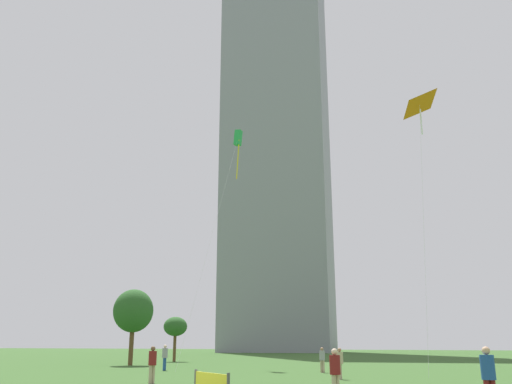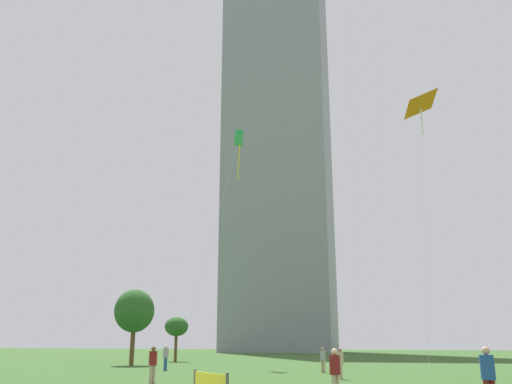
# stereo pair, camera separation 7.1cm
# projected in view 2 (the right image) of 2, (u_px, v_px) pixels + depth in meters

# --- Properties ---
(person_standing_0) EXTENTS (0.37, 0.37, 1.64)m
(person_standing_0) POSITION_uv_depth(u_px,v_px,m) (323.00, 358.00, 36.55)
(person_standing_0) COLOR tan
(person_standing_0) RESTS_ON ground
(person_standing_1) EXTENTS (0.40, 0.40, 1.80)m
(person_standing_1) POSITION_uv_depth(u_px,v_px,m) (166.00, 356.00, 39.35)
(person_standing_1) COLOR #1E478C
(person_standing_1) RESTS_ON ground
(person_standing_2) EXTENTS (0.40, 0.40, 1.79)m
(person_standing_2) POSITION_uv_depth(u_px,v_px,m) (153.00, 362.00, 26.98)
(person_standing_2) COLOR tan
(person_standing_2) RESTS_ON ground
(person_standing_3) EXTENTS (0.41, 0.41, 1.86)m
(person_standing_3) POSITION_uv_depth(u_px,v_px,m) (488.00, 374.00, 16.06)
(person_standing_3) COLOR maroon
(person_standing_3) RESTS_ON ground
(person_standing_4) EXTENTS (0.37, 0.37, 1.67)m
(person_standing_4) POSITION_uv_depth(u_px,v_px,m) (340.00, 361.00, 29.97)
(person_standing_4) COLOR tan
(person_standing_4) RESTS_ON ground
(person_standing_5) EXTENTS (0.39, 0.39, 1.76)m
(person_standing_5) POSITION_uv_depth(u_px,v_px,m) (335.00, 370.00, 19.44)
(person_standing_5) COLOR tan
(person_standing_5) RESTS_ON ground
(kite_flying_0) EXTENTS (2.79, 4.74, 18.79)m
(kite_flying_0) POSITION_uv_depth(u_px,v_px,m) (420.00, 106.00, 38.12)
(kite_flying_0) COLOR silver
(kite_flying_0) RESTS_ON ground
(kite_flying_3) EXTENTS (0.76, 11.77, 22.39)m
(kite_flying_3) POSITION_uv_depth(u_px,v_px,m) (239.00, 140.00, 53.44)
(kite_flying_3) COLOR silver
(kite_flying_3) RESTS_ON ground
(park_tree_0) EXTENTS (3.61, 3.61, 6.68)m
(park_tree_0) POSITION_uv_depth(u_px,v_px,m) (134.00, 311.00, 49.10)
(park_tree_0) COLOR brown
(park_tree_0) RESTS_ON ground
(park_tree_2) EXTENTS (2.52, 2.52, 4.63)m
(park_tree_2) POSITION_uv_depth(u_px,v_px,m) (177.00, 327.00, 57.99)
(park_tree_2) COLOR brown
(park_tree_2) RESTS_ON ground
(distant_highrise_0) EXTENTS (24.30, 20.16, 92.00)m
(distant_highrise_0) POSITION_uv_depth(u_px,v_px,m) (279.00, 142.00, 122.81)
(distant_highrise_0) COLOR gray
(distant_highrise_0) RESTS_ON ground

